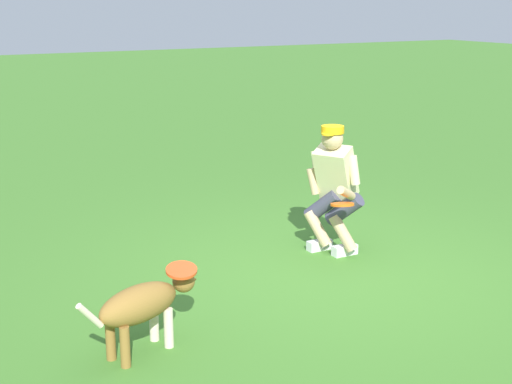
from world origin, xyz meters
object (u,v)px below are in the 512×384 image
person (334,185)px  frisbee_held (342,204)px  frisbee_flying (181,270)px  dog (144,304)px

person → frisbee_held: person is taller
frisbee_flying → person: bearing=-153.9°
person → dog: (2.38, 1.08, -0.33)m
dog → frisbee_held: (-2.23, -0.72, 0.25)m
person → frisbee_held: size_ratio=5.81×
dog → frisbee_held: size_ratio=4.66×
person → dog: person is taller
dog → frisbee_flying: (-0.32, -0.07, 0.18)m
person → frisbee_held: (0.15, 0.36, -0.09)m
person → dog: size_ratio=1.25×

